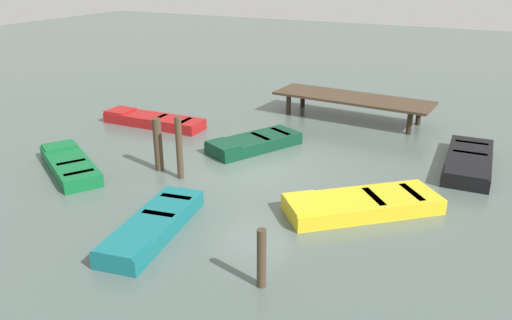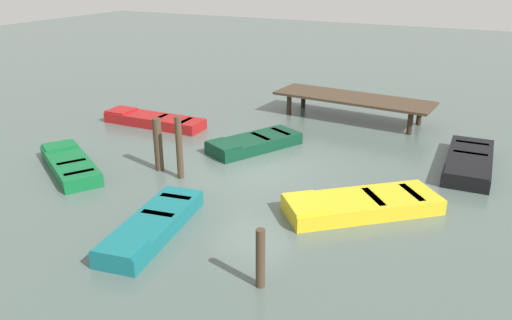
{
  "view_description": "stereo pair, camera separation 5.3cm",
  "coord_description": "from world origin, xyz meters",
  "px_view_note": "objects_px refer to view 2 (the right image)",
  "views": [
    {
      "loc": [
        6.59,
        -12.98,
        6.09
      ],
      "look_at": [
        0.0,
        0.0,
        0.35
      ],
      "focal_mm": 35.64,
      "sensor_mm": 36.0,
      "label": 1
    },
    {
      "loc": [
        6.63,
        -12.96,
        6.09
      ],
      "look_at": [
        0.0,
        0.0,
        0.35
      ],
      "focal_mm": 35.64,
      "sensor_mm": 36.0,
      "label": 2
    }
  ],
  "objects_px": {
    "mooring_piling_mid_right": "(260,258)",
    "mooring_piling_near_right": "(179,148)",
    "rowboat_green": "(70,164)",
    "dock_segment": "(353,99)",
    "rowboat_yellow": "(361,204)",
    "rowboat_black": "(469,162)",
    "mooring_piling_mid_left": "(158,145)",
    "rowboat_dark_green": "(254,143)",
    "rowboat_teal": "(152,226)",
    "rowboat_red": "(154,120)"
  },
  "relations": [
    {
      "from": "rowboat_teal",
      "to": "mooring_piling_near_right",
      "type": "xyz_separation_m",
      "value": [
        -1.34,
        3.08,
        0.74
      ]
    },
    {
      "from": "rowboat_teal",
      "to": "mooring_piling_near_right",
      "type": "relative_size",
      "value": 1.94
    },
    {
      "from": "dock_segment",
      "to": "mooring_piling_mid_left",
      "type": "xyz_separation_m",
      "value": [
        -3.71,
        -7.93,
        -0.02
      ]
    },
    {
      "from": "rowboat_yellow",
      "to": "mooring_piling_mid_left",
      "type": "relative_size",
      "value": 2.37
    },
    {
      "from": "rowboat_teal",
      "to": "mooring_piling_mid_left",
      "type": "relative_size",
      "value": 2.22
    },
    {
      "from": "rowboat_yellow",
      "to": "mooring_piling_near_right",
      "type": "height_order",
      "value": "mooring_piling_near_right"
    },
    {
      "from": "rowboat_black",
      "to": "rowboat_red",
      "type": "bearing_deg",
      "value": -87.89
    },
    {
      "from": "rowboat_yellow",
      "to": "rowboat_red",
      "type": "xyz_separation_m",
      "value": [
        -9.39,
        3.52,
        -0.0
      ]
    },
    {
      "from": "dock_segment",
      "to": "rowboat_black",
      "type": "bearing_deg",
      "value": -31.31
    },
    {
      "from": "dock_segment",
      "to": "mooring_piling_mid_right",
      "type": "height_order",
      "value": "mooring_piling_mid_right"
    },
    {
      "from": "rowboat_green",
      "to": "rowboat_yellow",
      "type": "relative_size",
      "value": 0.9
    },
    {
      "from": "mooring_piling_near_right",
      "to": "rowboat_dark_green",
      "type": "bearing_deg",
      "value": 76.27
    },
    {
      "from": "rowboat_black",
      "to": "mooring_piling_mid_left",
      "type": "relative_size",
      "value": 2.36
    },
    {
      "from": "mooring_piling_mid_right",
      "to": "mooring_piling_near_right",
      "type": "bearing_deg",
      "value": 140.38
    },
    {
      "from": "rowboat_green",
      "to": "rowboat_black",
      "type": "bearing_deg",
      "value": -120.67
    },
    {
      "from": "rowboat_black",
      "to": "rowboat_dark_green",
      "type": "bearing_deg",
      "value": -80.13
    },
    {
      "from": "rowboat_yellow",
      "to": "rowboat_red",
      "type": "relative_size",
      "value": 0.94
    },
    {
      "from": "rowboat_yellow",
      "to": "mooring_piling_mid_left",
      "type": "height_order",
      "value": "mooring_piling_mid_left"
    },
    {
      "from": "rowboat_green",
      "to": "mooring_piling_mid_right",
      "type": "xyz_separation_m",
      "value": [
        7.94,
        -2.67,
        0.43
      ]
    },
    {
      "from": "rowboat_green",
      "to": "rowboat_yellow",
      "type": "distance_m",
      "value": 8.92
    },
    {
      "from": "rowboat_yellow",
      "to": "mooring_piling_near_right",
      "type": "xyz_separation_m",
      "value": [
        -5.43,
        -0.3,
        0.74
      ]
    },
    {
      "from": "rowboat_teal",
      "to": "rowboat_yellow",
      "type": "height_order",
      "value": "same"
    },
    {
      "from": "mooring_piling_near_right",
      "to": "mooring_piling_mid_right",
      "type": "bearing_deg",
      "value": -39.62
    },
    {
      "from": "rowboat_yellow",
      "to": "rowboat_black",
      "type": "height_order",
      "value": "same"
    },
    {
      "from": "rowboat_dark_green",
      "to": "mooring_piling_near_right",
      "type": "relative_size",
      "value": 1.85
    },
    {
      "from": "rowboat_teal",
      "to": "rowboat_yellow",
      "type": "distance_m",
      "value": 5.31
    },
    {
      "from": "rowboat_yellow",
      "to": "rowboat_green",
      "type": "bearing_deg",
      "value": -31.9
    },
    {
      "from": "rowboat_yellow",
      "to": "rowboat_black",
      "type": "relative_size",
      "value": 1.01
    },
    {
      "from": "rowboat_teal",
      "to": "rowboat_yellow",
      "type": "relative_size",
      "value": 0.94
    },
    {
      "from": "rowboat_yellow",
      "to": "dock_segment",
      "type": "bearing_deg",
      "value": -112.2
    },
    {
      "from": "rowboat_yellow",
      "to": "rowboat_black",
      "type": "xyz_separation_m",
      "value": [
        2.17,
        4.44,
        0.0
      ]
    },
    {
      "from": "rowboat_green",
      "to": "rowboat_dark_green",
      "type": "relative_size",
      "value": 1.0
    },
    {
      "from": "rowboat_red",
      "to": "mooring_piling_mid_right",
      "type": "height_order",
      "value": "mooring_piling_mid_right"
    },
    {
      "from": "mooring_piling_near_right",
      "to": "mooring_piling_mid_left",
      "type": "distance_m",
      "value": 0.98
    },
    {
      "from": "rowboat_green",
      "to": "mooring_piling_near_right",
      "type": "bearing_deg",
      "value": -130.51
    },
    {
      "from": "dock_segment",
      "to": "rowboat_green",
      "type": "xyz_separation_m",
      "value": [
        -6.13,
        -9.26,
        -0.64
      ]
    },
    {
      "from": "dock_segment",
      "to": "rowboat_red",
      "type": "distance_m",
      "value": 8.03
    },
    {
      "from": "rowboat_green",
      "to": "mooring_piling_near_right",
      "type": "xyz_separation_m",
      "value": [
        3.37,
        1.11,
        0.74
      ]
    },
    {
      "from": "rowboat_green",
      "to": "rowboat_teal",
      "type": "xyz_separation_m",
      "value": [
        4.71,
        -1.97,
        -0.0
      ]
    },
    {
      "from": "rowboat_red",
      "to": "mooring_piling_mid_right",
      "type": "distance_m",
      "value": 11.43
    },
    {
      "from": "rowboat_green",
      "to": "rowboat_dark_green",
      "type": "xyz_separation_m",
      "value": [
        4.16,
        4.36,
        0.0
      ]
    },
    {
      "from": "rowboat_green",
      "to": "rowboat_teal",
      "type": "height_order",
      "value": "same"
    },
    {
      "from": "rowboat_green",
      "to": "rowboat_black",
      "type": "relative_size",
      "value": 0.9
    },
    {
      "from": "rowboat_black",
      "to": "mooring_piling_near_right",
      "type": "bearing_deg",
      "value": -60.52
    },
    {
      "from": "rowboat_black",
      "to": "mooring_piling_near_right",
      "type": "height_order",
      "value": "mooring_piling_near_right"
    },
    {
      "from": "dock_segment",
      "to": "rowboat_red",
      "type": "bearing_deg",
      "value": -143.24
    },
    {
      "from": "rowboat_teal",
      "to": "mooring_piling_near_right",
      "type": "bearing_deg",
      "value": -165.97
    },
    {
      "from": "rowboat_green",
      "to": "mooring_piling_mid_right",
      "type": "height_order",
      "value": "mooring_piling_mid_right"
    },
    {
      "from": "dock_segment",
      "to": "rowboat_yellow",
      "type": "height_order",
      "value": "dock_segment"
    },
    {
      "from": "rowboat_green",
      "to": "rowboat_teal",
      "type": "bearing_deg",
      "value": -171.42
    }
  ]
}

